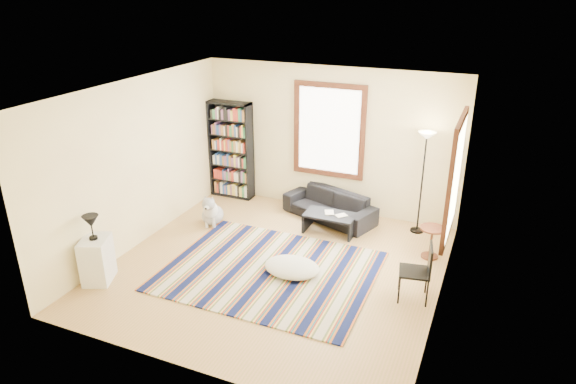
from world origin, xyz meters
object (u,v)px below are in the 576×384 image
at_px(coffee_table, 330,223).
at_px(dog, 212,209).
at_px(sofa, 330,206).
at_px(bookshelf, 231,150).
at_px(floor_cushion, 292,267).
at_px(folding_chair, 414,272).
at_px(side_table, 431,242).
at_px(floor_lamp, 422,184).
at_px(white_cabinet, 97,260).

distance_m(coffee_table, dog, 2.18).
xyz_separation_m(sofa, bookshelf, (-2.24, 0.27, 0.74)).
height_order(floor_cushion, folding_chair, folding_chair).
relative_size(side_table, folding_chair, 0.63).
distance_m(coffee_table, floor_lamp, 1.76).
distance_m(floor_lamp, folding_chair, 2.24).
bearing_deg(floor_lamp, floor_cushion, -124.42).
distance_m(coffee_table, side_table, 1.82).
bearing_deg(sofa, side_table, -1.66).
height_order(folding_chair, white_cabinet, folding_chair).
xyz_separation_m(folding_chair, white_cabinet, (-4.45, -1.38, -0.08)).
bearing_deg(side_table, white_cabinet, -149.25).
bearing_deg(folding_chair, side_table, 77.43).
bearing_deg(side_table, folding_chair, -92.21).
xyz_separation_m(coffee_table, white_cabinet, (-2.70, -2.89, 0.17)).
distance_m(bookshelf, white_cabinet, 3.78).
bearing_deg(floor_cushion, white_cabinet, -153.26).
relative_size(coffee_table, floor_lamp, 0.48).
height_order(floor_cushion, side_table, side_table).
distance_m(bookshelf, floor_cushion, 3.48).
xyz_separation_m(bookshelf, folding_chair, (4.19, -2.33, -0.57)).
xyz_separation_m(coffee_table, folding_chair, (1.75, -1.51, 0.25)).
distance_m(white_cabinet, dog, 2.43).
bearing_deg(dog, floor_cushion, -41.15).
height_order(floor_cushion, dog, dog).
xyz_separation_m(bookshelf, dog, (0.32, -1.36, -0.70)).
distance_m(side_table, white_cabinet, 5.24).
bearing_deg(white_cabinet, folding_chair, -5.40).
relative_size(floor_cushion, dog, 1.47).
height_order(floor_cushion, white_cabinet, white_cabinet).
xyz_separation_m(sofa, white_cabinet, (-2.50, -3.45, 0.09)).
relative_size(floor_cushion, floor_lamp, 0.47).
bearing_deg(bookshelf, dog, -76.67).
bearing_deg(floor_cushion, floor_lamp, 55.58).
relative_size(floor_cushion, white_cabinet, 1.26).
relative_size(bookshelf, side_table, 3.70).
bearing_deg(floor_cushion, coffee_table, 87.05).
xyz_separation_m(floor_lamp, white_cabinet, (-4.14, -3.55, -0.58)).
bearing_deg(side_table, sofa, 159.01).
xyz_separation_m(floor_cushion, side_table, (1.89, 1.36, 0.16)).
bearing_deg(dog, side_table, -9.39).
relative_size(side_table, dog, 0.90).
bearing_deg(sofa, coffee_table, -51.11).
bearing_deg(sofa, floor_lamp, 22.82).
relative_size(bookshelf, folding_chair, 2.33).
distance_m(bookshelf, folding_chair, 4.83).
distance_m(sofa, floor_lamp, 1.78).
xyz_separation_m(bookshelf, white_cabinet, (-0.26, -3.72, -0.65)).
xyz_separation_m(sofa, folding_chair, (1.95, -2.06, 0.17)).
distance_m(sofa, white_cabinet, 4.26).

